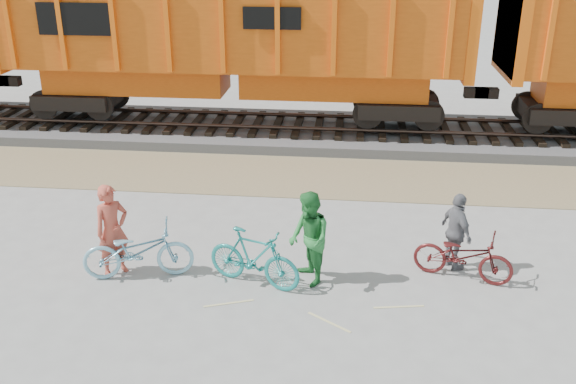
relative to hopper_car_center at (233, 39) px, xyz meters
name	(u,v)px	position (x,y,z in m)	size (l,w,h in m)	color
ground	(289,283)	(2.65, -9.00, -3.01)	(120.00, 120.00, 0.00)	#9E9E99
gravel_strip	(311,176)	(2.65, -3.50, -3.00)	(120.00, 3.00, 0.02)	tan
ballast_bed	(319,132)	(2.65, 0.00, -2.86)	(120.00, 4.00, 0.30)	slate
track	(319,122)	(2.65, 0.00, -2.53)	(120.00, 2.60, 0.24)	black
hopper_car_center	(233,39)	(0.00, 0.00, 0.00)	(14.00, 3.13, 4.65)	black
bicycle_blue	(138,251)	(-0.21, -9.03, -2.46)	(0.72, 2.06, 1.08)	#85C4DC
bicycle_teal	(254,258)	(2.00, -9.09, -2.45)	(0.52, 1.85, 1.11)	teal
bicycle_maroon	(463,256)	(5.87, -8.47, -2.52)	(0.64, 1.84, 0.97)	#521717
person_solo	(112,230)	(-0.71, -8.93, -2.10)	(0.66, 0.43, 1.80)	#BC4A38
person_man	(309,239)	(3.00, -8.89, -2.11)	(0.87, 0.68, 1.79)	#277D36
person_woman	(456,232)	(5.77, -8.07, -2.23)	(0.91, 0.38, 1.56)	slate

